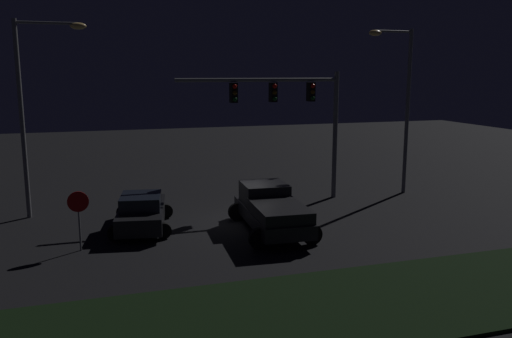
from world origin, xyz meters
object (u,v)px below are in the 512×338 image
traffic_signal_gantry (291,104)px  street_lamp_left (35,95)px  stop_sign (79,209)px  street_lamp_right (400,93)px  pickup_truck (271,207)px  car_sedan (142,212)px

traffic_signal_gantry → street_lamp_left: (-11.81, 0.53, 0.57)m
street_lamp_left → stop_sign: (1.68, -5.45, -3.91)m
street_lamp_right → stop_sign: street_lamp_right is taller
street_lamp_right → stop_sign: 17.32m
pickup_truck → street_lamp_right: bearing=-59.3°
traffic_signal_gantry → street_lamp_left: 11.84m
stop_sign → traffic_signal_gantry: bearing=25.9°
car_sedan → stop_sign: bearing=140.5°
street_lamp_right → pickup_truck: bearing=-152.7°
street_lamp_left → street_lamp_right: (17.88, -0.69, -0.06)m
car_sedan → traffic_signal_gantry: traffic_signal_gantry is taller
stop_sign → street_lamp_left: bearing=107.1°
pickup_truck → street_lamp_left: size_ratio=0.63×
car_sedan → traffic_signal_gantry: size_ratio=0.56×
traffic_signal_gantry → stop_sign: size_ratio=3.73×
traffic_signal_gantry → car_sedan: bearing=-159.9°
car_sedan → street_lamp_right: size_ratio=0.53×
street_lamp_left → stop_sign: 6.91m
pickup_truck → car_sedan: pickup_truck is taller
pickup_truck → street_lamp_left: bearing=63.8°
car_sedan → street_lamp_right: 14.79m
pickup_truck → traffic_signal_gantry: traffic_signal_gantry is taller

